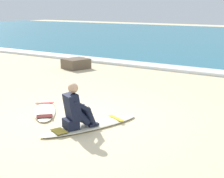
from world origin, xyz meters
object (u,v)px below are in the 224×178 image
Objects in this scene: surfer_seated at (76,110)px; surfboard_spare_near at (45,110)px; surfboard_main at (91,125)px; shoreline_rock at (76,64)px.

surfer_seated is 1.62m from surfboard_spare_near.
surfboard_main is at bearing -8.83° from surfboard_spare_near.
shoreline_rock reaches higher than surfboard_main.
surfer_seated is (-0.13, -0.33, 0.40)m from surfboard_main.
surfer_seated reaches higher than shoreline_rock.
surfboard_main is 2.48× the size of shoreline_rock.
surfboard_spare_near is 5.78m from shoreline_rock.
surfboard_spare_near is (-1.46, 0.58, -0.40)m from surfer_seated.
surfer_seated is 0.57× the size of surfboard_spare_near.
surfboard_main is at bearing -48.27° from shoreline_rock.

